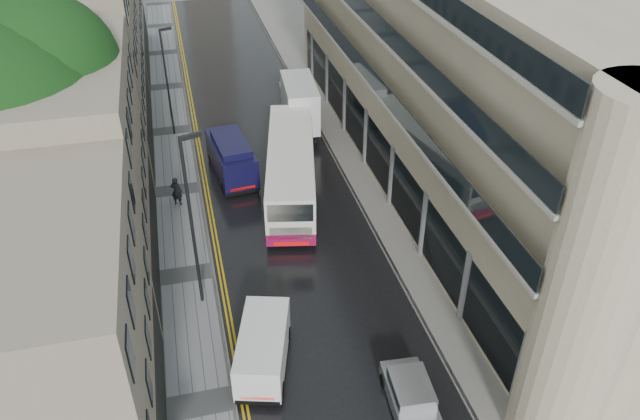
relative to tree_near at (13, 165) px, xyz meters
name	(u,v)px	position (x,y,z in m)	size (l,w,h in m)	color
road	(272,179)	(12.50, 7.50, -6.94)	(9.00, 85.00, 0.02)	black
left_sidewalk	(178,190)	(6.65, 7.50, -6.89)	(2.70, 85.00, 0.12)	gray
right_sidewalk	(354,169)	(17.90, 7.50, -6.89)	(1.80, 85.00, 0.12)	slate
old_shop_row	(100,90)	(3.05, 10.00, -0.95)	(4.50, 56.00, 12.00)	gray
modern_block	(445,68)	(22.80, 6.00, 0.05)	(8.00, 40.00, 14.00)	beige
tree_near	(13,165)	(0.00, 0.00, 0.00)	(10.56, 10.56, 13.89)	black
tree_far	(55,72)	(0.30, 13.00, -0.72)	(9.24, 9.24, 12.46)	black
cream_bus	(269,200)	(11.55, 2.72, -5.33)	(2.66, 11.69, 3.19)	white
white_lorry	(288,114)	(14.62, 12.74, -5.05)	(2.14, 7.14, 3.75)	silver
white_van	(237,377)	(8.20, -8.89, -5.92)	(1.90, 4.44, 2.01)	white
navy_van	(223,174)	(9.40, 6.59, -5.55)	(2.16, 5.40, 2.75)	black
pedestrian	(176,191)	(6.58, 5.84, -5.91)	(0.66, 0.44, 1.82)	black
lamp_post_near	(192,226)	(7.25, -2.94, -2.45)	(0.98, 0.22, 8.75)	black
lamp_post_far	(167,84)	(6.81, 15.20, -3.05)	(0.85, 0.19, 7.54)	black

